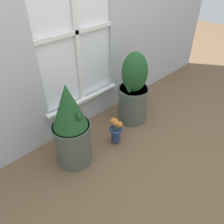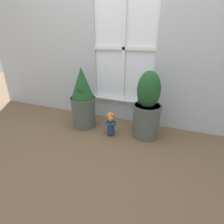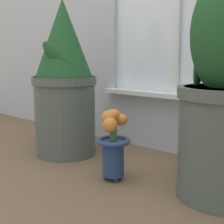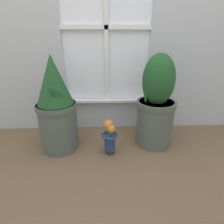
% 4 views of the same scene
% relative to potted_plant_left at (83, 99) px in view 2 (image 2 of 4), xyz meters
% --- Properties ---
extents(ground_plane, '(10.00, 10.00, 0.00)m').
position_rel_potted_plant_left_xyz_m(ground_plane, '(0.40, -0.23, -0.37)').
color(ground_plane, brown).
extents(wall_with_window, '(4.40, 0.10, 2.50)m').
position_rel_potted_plant_left_xyz_m(wall_with_window, '(0.40, 0.39, 0.89)').
color(wall_with_window, '#B2B7BC').
rests_on(wall_with_window, ground_plane).
extents(potted_plant_left, '(0.32, 0.32, 0.77)m').
position_rel_potted_plant_left_xyz_m(potted_plant_left, '(0.00, 0.00, 0.00)').
color(potted_plant_left, '#4C564C').
rests_on(potted_plant_left, ground_plane).
extents(potted_plant_right, '(0.32, 0.32, 0.77)m').
position_rel_potted_plant_left_xyz_m(potted_plant_right, '(0.80, 0.04, -0.02)').
color(potted_plant_right, '#4C564C').
rests_on(potted_plant_right, ground_plane).
extents(flower_vase, '(0.14, 0.14, 0.29)m').
position_rel_potted_plant_left_xyz_m(flower_vase, '(0.41, -0.10, -0.21)').
color(flower_vase, navy).
rests_on(flower_vase, ground_plane).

